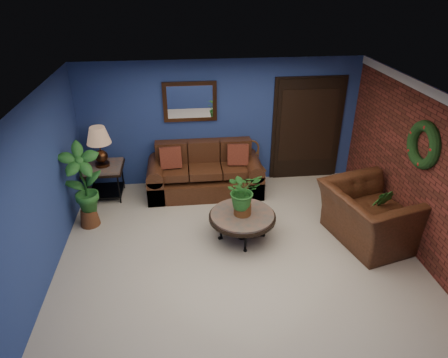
{
  "coord_description": "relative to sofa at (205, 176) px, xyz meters",
  "views": [
    {
      "loc": [
        -0.77,
        -4.93,
        3.98
      ],
      "look_at": [
        -0.16,
        0.55,
        1.04
      ],
      "focal_mm": 32.0,
      "sensor_mm": 36.0,
      "label": 1
    }
  ],
  "objects": [
    {
      "name": "floor",
      "position": [
        0.38,
        -2.08,
        -0.33
      ],
      "size": [
        5.5,
        5.5,
        0.0
      ],
      "primitive_type": "plane",
      "color": "#BCAD9C",
      "rests_on": "ground"
    },
    {
      "name": "wall_back",
      "position": [
        0.38,
        0.42,
        0.92
      ],
      "size": [
        5.5,
        0.04,
        2.5
      ],
      "primitive_type": "cube",
      "color": "navy",
      "rests_on": "ground"
    },
    {
      "name": "wall_left",
      "position": [
        -2.37,
        -2.08,
        0.92
      ],
      "size": [
        0.04,
        5.0,
        2.5
      ],
      "primitive_type": "cube",
      "color": "navy",
      "rests_on": "ground"
    },
    {
      "name": "wall_right_brick",
      "position": [
        3.13,
        -2.08,
        0.92
      ],
      "size": [
        0.04,
        5.0,
        2.5
      ],
      "primitive_type": "cube",
      "color": "maroon",
      "rests_on": "ground"
    },
    {
      "name": "ceiling",
      "position": [
        0.38,
        -2.08,
        2.17
      ],
      "size": [
        5.5,
        5.0,
        0.02
      ],
      "primitive_type": "cube",
      "color": "silver",
      "rests_on": "wall_back"
    },
    {
      "name": "crown_molding",
      "position": [
        3.1,
        -2.08,
        2.1
      ],
      "size": [
        0.03,
        5.0,
        0.14
      ],
      "primitive_type": "cube",
      "color": "white",
      "rests_on": "wall_right_brick"
    },
    {
      "name": "wall_mirror",
      "position": [
        -0.22,
        0.38,
        1.39
      ],
      "size": [
        1.02,
        0.06,
        0.77
      ],
      "primitive_type": "cube",
      "color": "#432312",
      "rests_on": "wall_back"
    },
    {
      "name": "closet_door",
      "position": [
        2.13,
        0.39,
        0.72
      ],
      "size": [
        1.44,
        0.06,
        2.18
      ],
      "primitive_type": "cube",
      "color": "black",
      "rests_on": "wall_back"
    },
    {
      "name": "wreath",
      "position": [
        3.07,
        -2.03,
        1.37
      ],
      "size": [
        0.16,
        0.72,
        0.72
      ],
      "primitive_type": "torus",
      "rotation": [
        0.0,
        1.57,
        0.0
      ],
      "color": "black",
      "rests_on": "wall_right_brick"
    },
    {
      "name": "sofa",
      "position": [
        0.0,
        0.0,
        0.0
      ],
      "size": [
        2.21,
        0.95,
        0.99
      ],
      "color": "#4D2416",
      "rests_on": "ground"
    },
    {
      "name": "coffee_table",
      "position": [
        0.5,
        -1.67,
        0.08
      ],
      "size": [
        1.09,
        1.09,
        0.47
      ],
      "rotation": [
        0.0,
        0.0,
        0.26
      ],
      "color": "#514D46",
      "rests_on": "ground"
    },
    {
      "name": "end_table",
      "position": [
        -1.92,
        -0.03,
        0.19
      ],
      "size": [
        0.73,
        0.73,
        0.67
      ],
      "color": "#514D46",
      "rests_on": "ground"
    },
    {
      "name": "table_lamp",
      "position": [
        -1.92,
        -0.03,
        0.82
      ],
      "size": [
        0.45,
        0.45,
        0.74
      ],
      "color": "#432312",
      "rests_on": "end_table"
    },
    {
      "name": "side_chair",
      "position": [
        0.94,
        0.04,
        0.23
      ],
      "size": [
        0.48,
        0.48,
        0.98
      ],
      "rotation": [
        0.0,
        0.0,
        0.16
      ],
      "color": "brown",
      "rests_on": "ground"
    },
    {
      "name": "armchair",
      "position": [
        2.53,
        -1.94,
        0.13
      ],
      "size": [
        1.55,
        1.68,
        0.92
      ],
      "primitive_type": "imported",
      "rotation": [
        0.0,
        0.0,
        1.82
      ],
      "color": "#4D2416",
      "rests_on": "ground"
    },
    {
      "name": "coffee_plant",
      "position": [
        0.5,
        -1.67,
        0.55
      ],
      "size": [
        0.66,
        0.61,
        0.75
      ],
      "color": "brown",
      "rests_on": "coffee_table"
    },
    {
      "name": "floor_plant",
      "position": [
        2.73,
        -1.78,
        0.13
      ],
      "size": [
        0.48,
        0.43,
        0.87
      ],
      "color": "brown",
      "rests_on": "ground"
    },
    {
      "name": "tall_plant",
      "position": [
        -2.07,
        -1.0,
        0.49
      ],
      "size": [
        0.77,
        0.64,
        1.51
      ],
      "color": "brown",
      "rests_on": "ground"
    }
  ]
}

